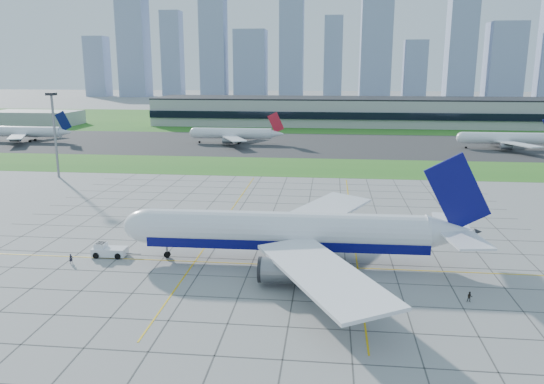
# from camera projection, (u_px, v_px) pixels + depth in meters

# --- Properties ---
(ground) EXTENTS (1400.00, 1400.00, 0.00)m
(ground) POSITION_uv_depth(u_px,v_px,m) (253.00, 260.00, 92.87)
(ground) COLOR #999994
(ground) RESTS_ON ground
(grass_median) EXTENTS (700.00, 35.00, 0.04)m
(grass_median) POSITION_uv_depth(u_px,v_px,m) (291.00, 167.00, 179.95)
(grass_median) COLOR #26681D
(grass_median) RESTS_ON ground
(asphalt_taxiway) EXTENTS (700.00, 75.00, 0.04)m
(asphalt_taxiway) POSITION_uv_depth(u_px,v_px,m) (301.00, 144.00, 233.16)
(asphalt_taxiway) COLOR #383838
(asphalt_taxiway) RESTS_ON ground
(grass_far) EXTENTS (700.00, 145.00, 0.04)m
(grass_far) POSITION_uv_depth(u_px,v_px,m) (310.00, 120.00, 339.61)
(grass_far) COLOR #26681D
(grass_far) RESTS_ON ground
(apron_markings) EXTENTS (120.00, 130.00, 0.03)m
(apron_markings) POSITION_uv_depth(u_px,v_px,m) (264.00, 240.00, 103.55)
(apron_markings) COLOR #474744
(apron_markings) RESTS_ON ground
(terminal) EXTENTS (260.00, 43.00, 15.80)m
(terminal) POSITION_uv_depth(u_px,v_px,m) (377.00, 111.00, 309.23)
(terminal) COLOR #B7B7B2
(terminal) RESTS_ON ground
(service_block) EXTENTS (50.00, 25.00, 8.00)m
(service_block) POSITION_uv_depth(u_px,v_px,m) (36.00, 118.00, 312.17)
(service_block) COLOR #B7B7B2
(service_block) RESTS_ON ground
(light_mast) EXTENTS (2.50, 2.50, 25.60)m
(light_mast) POSITION_uv_depth(u_px,v_px,m) (54.00, 124.00, 159.50)
(light_mast) COLOR gray
(light_mast) RESTS_ON ground
(city_skyline) EXTENTS (523.00, 32.40, 160.00)m
(city_skyline) POSITION_uv_depth(u_px,v_px,m) (313.00, 43.00, 583.43)
(city_skyline) COLOR #92A1C0
(city_skyline) RESTS_ON ground
(airliner) EXTENTS (62.31, 63.16, 19.62)m
(airliner) POSITION_uv_depth(u_px,v_px,m) (289.00, 232.00, 90.72)
(airliner) COLOR white
(airliner) RESTS_ON ground
(pushback_tug) EXTENTS (8.76, 3.15, 2.43)m
(pushback_tug) POSITION_uv_depth(u_px,v_px,m) (108.00, 250.00, 94.43)
(pushback_tug) COLOR white
(pushback_tug) RESTS_ON ground
(crew_near) EXTENTS (0.72, 0.72, 1.69)m
(crew_near) POSITION_uv_depth(u_px,v_px,m) (71.00, 259.00, 91.00)
(crew_near) COLOR black
(crew_near) RESTS_ON ground
(crew_far) EXTENTS (0.85, 0.72, 1.56)m
(crew_far) POSITION_uv_depth(u_px,v_px,m) (470.00, 297.00, 75.98)
(crew_far) COLOR black
(crew_far) RESTS_ON ground
(distant_jet_0) EXTENTS (38.40, 42.66, 14.08)m
(distant_jet_0) POSITION_uv_depth(u_px,v_px,m) (27.00, 132.00, 240.61)
(distant_jet_0) COLOR white
(distant_jet_0) RESTS_ON ground
(distant_jet_1) EXTENTS (39.96, 42.66, 14.08)m
(distant_jet_1) POSITION_uv_depth(u_px,v_px,m) (234.00, 133.00, 234.29)
(distant_jet_1) COLOR white
(distant_jet_1) RESTS_ON ground
(distant_jet_2) EXTENTS (38.43, 42.66, 14.08)m
(distant_jet_2) POSITION_uv_depth(u_px,v_px,m) (505.00, 138.00, 218.19)
(distant_jet_2) COLOR white
(distant_jet_2) RESTS_ON ground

